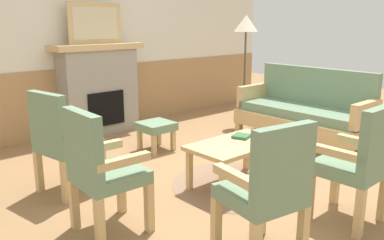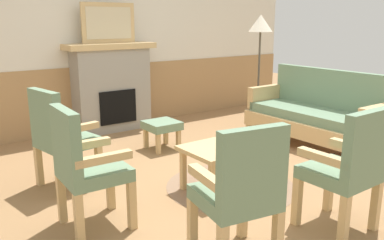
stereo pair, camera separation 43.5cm
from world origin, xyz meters
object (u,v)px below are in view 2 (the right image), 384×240
(footstool, at_px, (162,127))
(armchair_by_window_left, at_px, (84,163))
(fireplace, at_px, (112,87))
(couch, at_px, (315,115))
(floor_lamp_by_couch, at_px, (260,30))
(book_on_table, at_px, (239,138))
(armchair_front_left, at_px, (348,165))
(framed_picture, at_px, (109,23))
(armchair_front_center, at_px, (241,189))
(armchair_near_fireplace, at_px, (60,134))
(coffee_table, at_px, (232,149))

(footstool, relative_size, armchair_by_window_left, 0.41)
(fireplace, bearing_deg, couch, -51.28)
(floor_lamp_by_couch, bearing_deg, fireplace, 152.22)
(armchair_by_window_left, distance_m, floor_lamp_by_couch, 3.85)
(fireplace, relative_size, book_on_table, 7.80)
(armchair_by_window_left, distance_m, armchair_front_left, 2.00)
(framed_picture, xyz_separation_m, armchair_front_center, (-0.81, -3.64, -1.02))
(fireplace, xyz_separation_m, footstool, (0.10, -1.21, -0.37))
(book_on_table, xyz_separation_m, armchair_near_fireplace, (-1.50, 0.89, 0.08))
(framed_picture, relative_size, footstool, 2.00)
(footstool, relative_size, armchair_near_fireplace, 0.41)
(couch, xyz_separation_m, armchair_near_fireplace, (-3.13, 0.58, 0.14))
(fireplace, bearing_deg, framed_picture, 90.00)
(framed_picture, distance_m, couch, 3.10)
(coffee_table, distance_m, floor_lamp_by_couch, 2.75)
(armchair_front_center, bearing_deg, couch, 28.19)
(fireplace, xyz_separation_m, armchair_front_center, (-0.81, -3.64, -0.11))
(framed_picture, bearing_deg, fireplace, -90.00)
(framed_picture, height_order, book_on_table, framed_picture)
(fireplace, xyz_separation_m, armchair_front_left, (0.14, -3.80, -0.11))
(framed_picture, bearing_deg, armchair_front_center, -102.52)
(footstool, xyz_separation_m, armchair_by_window_left, (-1.54, -1.37, 0.25))
(fireplace, xyz_separation_m, book_on_table, (0.17, -2.56, -0.20))
(framed_picture, bearing_deg, book_on_table, -86.16)
(book_on_table, relative_size, footstool, 0.42)
(framed_picture, xyz_separation_m, floor_lamp_by_couch, (1.97, -1.04, -0.11))
(armchair_front_left, bearing_deg, fireplace, 92.12)
(fireplace, relative_size, coffee_table, 1.35)
(footstool, relative_size, floor_lamp_by_couch, 0.24)
(coffee_table, relative_size, floor_lamp_by_couch, 0.57)
(coffee_table, distance_m, armchair_near_fireplace, 1.66)
(coffee_table, bearing_deg, armchair_front_center, -129.13)
(fireplace, bearing_deg, footstool, -85.25)
(armchair_front_left, bearing_deg, couch, 43.09)
(book_on_table, bearing_deg, couch, 10.87)
(fireplace, height_order, footstool, fireplace)
(armchair_front_left, bearing_deg, book_on_table, 88.55)
(book_on_table, relative_size, armchair_front_left, 0.17)
(couch, bearing_deg, framed_picture, 128.72)
(fireplace, relative_size, framed_picture, 1.62)
(couch, relative_size, armchair_near_fireplace, 1.84)
(book_on_table, bearing_deg, armchair_front_left, -91.45)
(coffee_table, height_order, book_on_table, book_on_table)
(armchair_by_window_left, bearing_deg, armchair_near_fireplace, 82.95)
(armchair_front_center, bearing_deg, armchair_by_window_left, 120.91)
(framed_picture, bearing_deg, armchair_front_left, -87.88)
(couch, height_order, footstool, couch)
(footstool, distance_m, armchair_front_left, 2.60)
(fireplace, relative_size, couch, 0.72)
(book_on_table, bearing_deg, coffee_table, -153.70)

